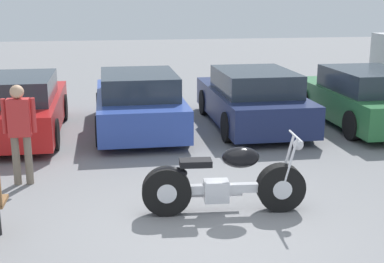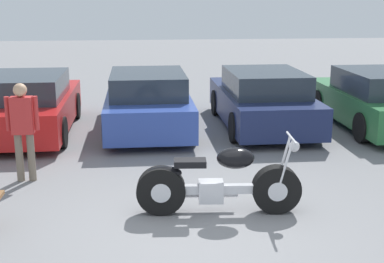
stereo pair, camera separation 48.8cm
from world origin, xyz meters
name	(u,v)px [view 1 (the left image)]	position (x,y,z in m)	size (l,w,h in m)	color
ground_plane	(207,230)	(0.00, 0.00, 0.00)	(60.00, 60.00, 0.00)	slate
motorcycle	(223,183)	(0.32, 0.54, 0.44)	(2.29, 0.63, 1.10)	black
parked_car_red	(17,107)	(-3.12, 5.36, 0.63)	(1.90, 4.25, 1.33)	red
parked_car_blue	(138,102)	(-0.52, 5.45, 0.63)	(1.90, 4.25, 1.33)	#2D479E
parked_car_navy	(252,99)	(2.09, 5.40, 0.63)	(1.90, 4.25, 1.33)	#19234C
parked_car_green	(364,98)	(4.70, 5.12, 0.63)	(1.90, 4.25, 1.33)	#286B38
person_standing	(20,127)	(-2.59, 2.19, 0.96)	(0.52, 0.22, 1.62)	#726656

